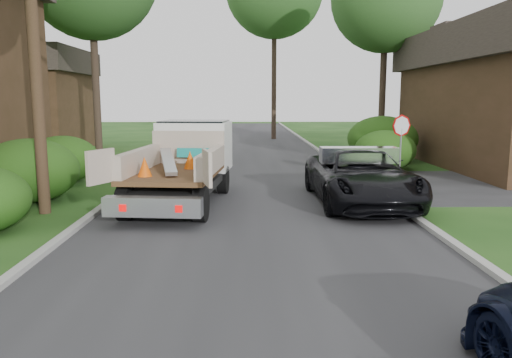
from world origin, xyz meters
The scene contains 13 objects.
ground centered at (0.00, 0.00, 0.00)m, with size 120.00×120.00×0.00m, color #183E11.
road centered at (0.00, 10.00, 0.00)m, with size 8.00×90.00×0.02m, color #28282B.
curb_left centered at (-4.10, 10.00, 0.06)m, with size 0.20×90.00×0.12m, color #9E9E99.
curb_right centered at (4.10, 10.00, 0.06)m, with size 0.20×90.00×0.12m, color #9E9E99.
stop_sign centered at (5.20, 9.00, 1.78)m, with size 0.71×0.32×2.48m.
utility_pole centered at (-5.48, 4.98, 5.17)m, with size 2.42×1.25×10.00m.
house_left_far centered at (-13.50, 22.00, 3.05)m, with size 7.56×7.56×6.00m.
hedge_left_b centered at (-6.50, 6.50, 0.94)m, with size 2.86×2.86×1.87m, color #1C4710.
hedge_left_c centered at (-6.80, 10.00, 0.85)m, with size 2.60×2.60×1.70m, color #1C4710.
hedge_right_a centered at (5.80, 13.00, 0.85)m, with size 2.60×2.60×1.70m, color #1C4710.
hedge_right_b centered at (6.50, 16.00, 1.10)m, with size 3.38×3.38×2.21m, color #1C4710.
flatbed_truck centered at (-1.92, 6.98, 1.26)m, with size 3.14×6.34×2.32m.
black_pickup centered at (3.16, 6.05, 0.79)m, with size 2.61×5.66×1.57m, color black.
Camera 1 is at (-0.17, -8.07, 2.99)m, focal length 35.00 mm.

